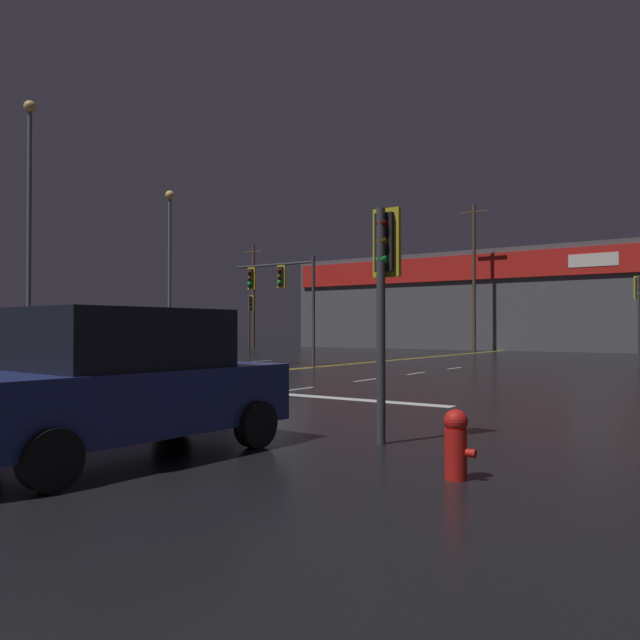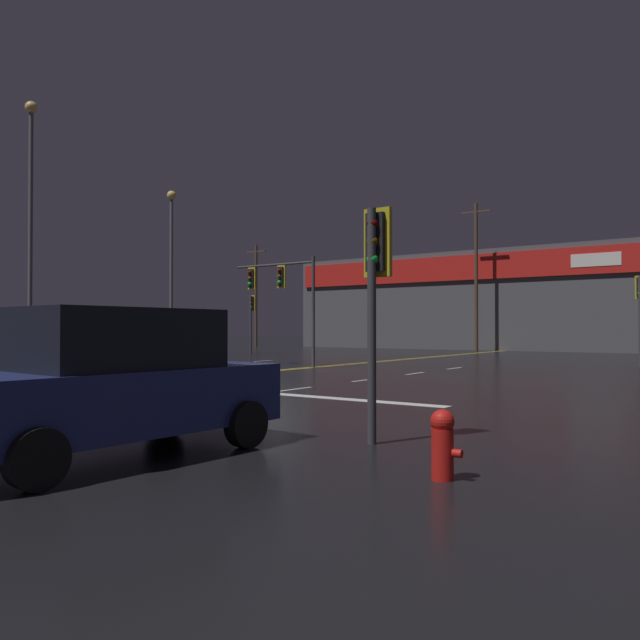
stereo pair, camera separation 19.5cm
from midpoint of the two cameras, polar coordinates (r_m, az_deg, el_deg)
The scene contains 12 objects.
ground_plane at distance 24.23m, azimuth -4.37°, elevation -4.65°, with size 200.00×200.00×0.00m, color black.
road_markings at distance 22.56m, azimuth -4.47°, elevation -4.92°, with size 15.23×60.00×0.01m.
traffic_signal_median at distance 27.22m, azimuth -3.97°, elevation 3.25°, with size 4.32×0.36×4.68m.
traffic_signal_corner_southeast at distance 8.96m, azimuth 5.29°, elevation 4.58°, with size 0.42×0.36×3.36m.
traffic_signal_corner_northeast at distance 29.82m, azimuth 26.98°, elevation 1.65°, with size 0.42×0.36×3.89m.
traffic_signal_corner_northwest at distance 39.45m, azimuth -6.53°, elevation 0.83°, with size 0.42×0.36×3.74m.
streetlight_near_left at distance 32.46m, azimuth -25.20°, elevation 9.79°, with size 0.56×0.56×12.26m.
streetlight_median_approach at distance 39.22m, azimuth -13.72°, elevation 6.15°, with size 0.56×0.56×10.05m.
fire_hydrant at distance 6.97m, azimuth 11.53°, elevation -10.92°, with size 0.35×0.26×0.76m.
parked_car at distance 8.37m, azimuth -18.08°, elevation -5.40°, with size 2.25×4.41×1.88m.
building_backdrop at distance 52.75m, azimuth 17.80°, elevation 1.63°, with size 36.76×10.23×7.65m.
utility_pole_row at distance 45.88m, azimuth 16.51°, elevation 3.94°, with size 47.70×0.26×10.99m.
Camera 1 is at (15.11, -18.86, 1.62)m, focal length 35.00 mm.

